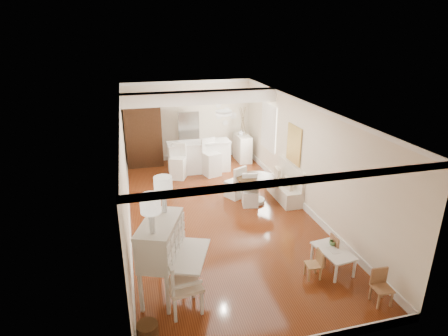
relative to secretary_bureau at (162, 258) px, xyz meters
name	(u,v)px	position (x,y,z in m)	size (l,w,h in m)	color
room	(217,136)	(1.74, 3.04, 1.25)	(9.00, 9.04, 2.82)	brown
secretary_bureau	(162,258)	(0.00, 0.00, 0.00)	(1.14, 1.16, 1.46)	silver
gustavian_armchair	(184,284)	(0.31, -0.52, -0.22)	(0.58, 0.58, 1.02)	silver
wicker_basket	(148,333)	(-0.35, -1.08, -0.56)	(0.33, 0.33, 0.33)	#482D16
kids_table	(332,259)	(3.32, -0.13, -0.52)	(0.51, 0.86, 0.43)	white
kids_chair_a	(313,264)	(2.81, -0.27, -0.44)	(0.28, 0.28, 0.58)	#A67A4B
kids_chair_b	(328,250)	(3.30, 0.05, -0.42)	(0.30, 0.30, 0.63)	#986745
kids_chair_c	(382,288)	(3.62, -1.23, -0.41)	(0.31, 0.31, 0.64)	#946643
banquette	(284,181)	(3.69, 3.21, -0.24)	(0.52, 1.60, 0.98)	silver
dining_table	(256,190)	(2.85, 3.12, -0.37)	(1.06, 1.06, 0.72)	#3E2814
slip_chair_near	(250,191)	(2.63, 2.99, -0.30)	(0.40, 0.42, 0.85)	silver
slip_chair_far	(235,181)	(2.39, 3.60, -0.26)	(0.44, 0.46, 0.94)	white
breakfast_counter	(199,157)	(1.80, 5.81, -0.21)	(2.05, 0.65, 1.03)	white
bar_stool_left	(178,162)	(1.04, 5.38, -0.17)	(0.45, 0.45, 1.11)	white
bar_stool_right	(212,158)	(2.12, 5.38, -0.13)	(0.48, 0.48, 1.20)	silver
pantry_cabinet	(143,133)	(0.10, 6.89, 0.42)	(1.20, 0.60, 2.30)	#381E11
fridge	(199,136)	(2.00, 6.86, 0.17)	(0.75, 0.65, 1.80)	silver
sideboard	(242,148)	(3.51, 6.54, -0.26)	(0.44, 0.98, 0.94)	silver
pencil_cup	(332,243)	(3.38, 0.04, -0.25)	(0.13, 0.13, 0.10)	#5A8E53
branch_vase	(241,132)	(3.46, 6.55, 0.31)	(0.19, 0.19, 0.20)	white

